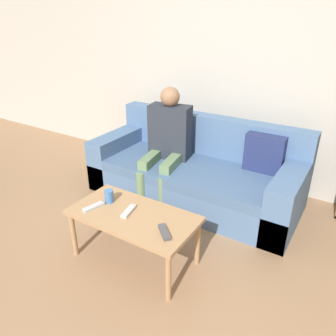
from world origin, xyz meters
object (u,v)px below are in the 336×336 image
(tv_remote_0, at_px, (129,211))
(tv_remote_2, at_px, (94,207))
(tv_remote_1, at_px, (164,232))
(coffee_table, at_px, (133,219))
(cup_near, at_px, (109,196))
(person_adult, at_px, (167,137))
(couch, at_px, (196,173))

(tv_remote_0, distance_m, tv_remote_2, 0.28)
(tv_remote_1, bearing_deg, tv_remote_0, 121.03)
(coffee_table, xyz_separation_m, tv_remote_1, (0.32, -0.07, 0.06))
(coffee_table, bearing_deg, cup_near, 171.13)
(person_adult, bearing_deg, tv_remote_0, -82.88)
(couch, distance_m, coffee_table, 1.12)
(couch, xyz_separation_m, tv_remote_1, (0.37, -1.19, 0.16))
(tv_remote_0, xyz_separation_m, tv_remote_2, (-0.26, -0.10, 0.00))
(cup_near, distance_m, tv_remote_2, 0.15)
(tv_remote_0, height_order, tv_remote_2, same)
(tv_remote_0, bearing_deg, cup_near, 158.45)
(person_adult, xyz_separation_m, tv_remote_2, (0.05, -1.14, -0.20))
(cup_near, distance_m, tv_remote_0, 0.23)
(person_adult, bearing_deg, tv_remote_1, -68.51)
(tv_remote_1, distance_m, tv_remote_2, 0.62)
(cup_near, height_order, tv_remote_1, cup_near)
(couch, bearing_deg, tv_remote_0, -89.37)
(coffee_table, distance_m, tv_remote_0, 0.07)
(coffee_table, distance_m, cup_near, 0.28)
(tv_remote_0, distance_m, tv_remote_1, 0.37)
(person_adult, height_order, tv_remote_0, person_adult)
(coffee_table, xyz_separation_m, tv_remote_0, (-0.04, 0.00, 0.06))
(tv_remote_1, bearing_deg, couch, 60.29)
(coffee_table, bearing_deg, couch, 92.68)
(cup_near, bearing_deg, tv_remote_0, -10.16)
(couch, relative_size, tv_remote_1, 13.32)
(cup_near, relative_size, tv_remote_1, 0.64)
(person_adult, relative_size, tv_remote_2, 6.28)
(cup_near, bearing_deg, tv_remote_1, -11.23)
(tv_remote_1, bearing_deg, coffee_table, 119.79)
(person_adult, height_order, tv_remote_1, person_adult)
(coffee_table, relative_size, tv_remote_1, 6.03)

